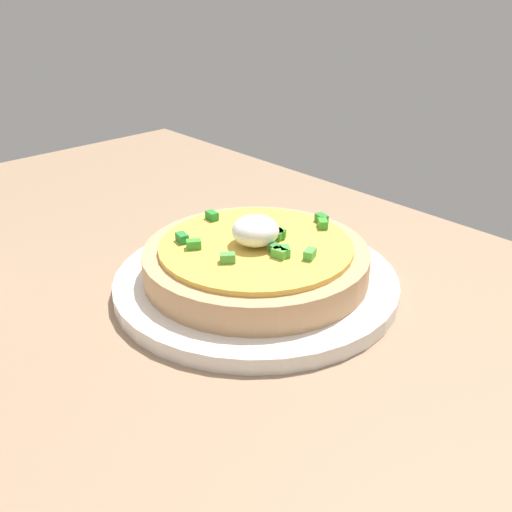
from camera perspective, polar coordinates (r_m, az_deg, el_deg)
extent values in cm
cube|color=#97795D|center=(53.61, -7.63, -7.03)|extent=(105.09, 71.45, 3.45)
cylinder|color=white|center=(55.63, 0.00, -2.50)|extent=(25.98, 25.98, 1.43)
cylinder|color=tan|center=(54.65, 0.00, -0.59)|extent=(20.43, 20.43, 2.73)
cylinder|color=gold|center=(53.94, 0.00, 0.93)|extent=(17.44, 17.44, 0.49)
ellipsoid|color=white|center=(53.16, -0.06, 2.42)|extent=(4.21, 4.21, 2.69)
cube|color=#55B941|center=(51.23, 2.24, 0.26)|extent=(1.40, 1.02, 0.80)
cube|color=#298937|center=(54.43, -7.01, 1.72)|extent=(1.43, 1.07, 0.80)
cube|color=green|center=(53.06, -5.91, 1.10)|extent=(1.37, 1.51, 0.80)
cube|color=#50BA45|center=(51.27, 5.11, 0.20)|extent=(1.25, 1.49, 0.80)
cube|color=#53AD45|center=(50.45, -2.71, -0.18)|extent=(1.41, 1.50, 0.80)
cube|color=green|center=(54.67, 2.22, 2.02)|extent=(1.14, 1.46, 0.80)
cube|color=#347B37|center=(51.85, 1.84, 0.61)|extent=(1.46, 1.14, 0.80)
cube|color=#268D2E|center=(58.93, -4.20, 3.83)|extent=(1.35, 0.92, 0.80)
cube|color=green|center=(57.30, 6.34, 3.06)|extent=(1.50, 1.43, 0.80)
cube|color=#2A892D|center=(58.45, 6.22, 3.55)|extent=(1.44, 1.09, 0.80)
cube|color=green|center=(51.62, 2.74, 0.47)|extent=(1.51, 1.40, 0.80)
cube|color=#2E7E29|center=(54.84, 2.13, 2.10)|extent=(1.50, 1.27, 0.80)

